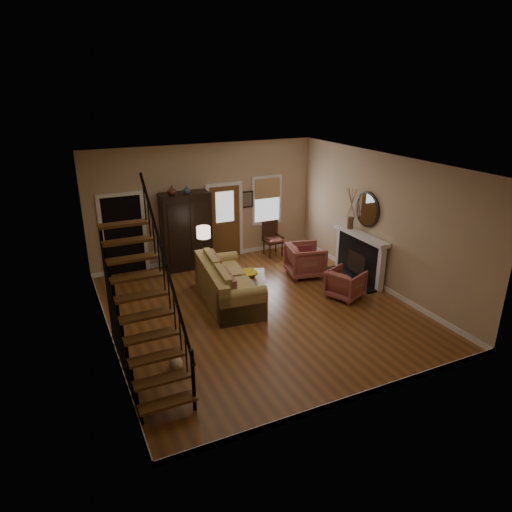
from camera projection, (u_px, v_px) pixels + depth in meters
name	position (u px, v px, depth m)	size (l,w,h in m)	color
room	(213.00, 228.00, 11.12)	(7.00, 7.33, 3.30)	brown
staircase	(142.00, 290.00, 7.56)	(0.94, 2.80, 3.20)	brown
fireplace	(361.00, 252.00, 11.73)	(0.33, 1.95, 2.30)	black
armoire	(186.00, 231.00, 12.34)	(1.30, 0.60, 2.10)	black
vase_a	(172.00, 190.00, 11.70)	(0.24, 0.24, 0.25)	#4C2619
vase_b	(187.00, 190.00, 11.86)	(0.20, 0.20, 0.21)	#334C60
sofa	(228.00, 283.00, 10.58)	(1.06, 2.45, 0.91)	#A58B4B
coffee_table	(249.00, 288.00, 10.81)	(0.76, 1.31, 0.50)	brown
bowl	(248.00, 274.00, 10.85)	(0.45, 0.45, 0.11)	yellow
books	(249.00, 283.00, 10.41)	(0.24, 0.33, 0.06)	beige
armchair_left	(346.00, 284.00, 10.82)	(0.74, 0.77, 0.70)	maroon
armchair_right	(305.00, 260.00, 12.02)	(0.91, 0.94, 0.85)	maroon
floor_lamp	(204.00, 255.00, 11.49)	(0.34, 0.34, 1.49)	black
side_chair	(273.00, 239.00, 13.37)	(0.54, 0.54, 1.02)	#331D10
dog	(176.00, 364.00, 8.09)	(0.24, 0.40, 0.29)	beige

